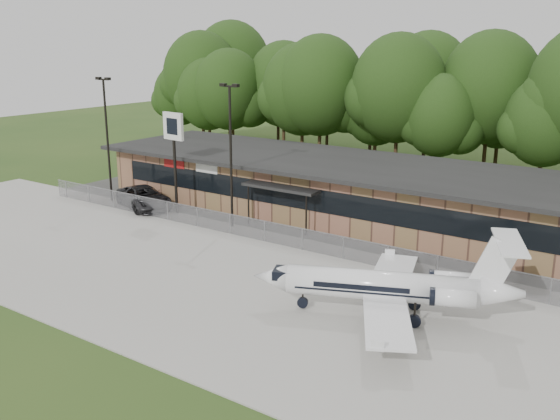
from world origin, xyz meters
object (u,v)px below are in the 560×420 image
Objects in this scene: business_jet at (391,288)px; pole_sign at (174,137)px; terminal at (344,188)px; suv at (144,198)px.

pole_sign is at bearing 137.67° from business_jet.
terminal is 5.21× the size of pole_sign.
terminal reaches higher than suv.
pole_sign reaches higher than suv.
business_jet reaches higher than suv.
business_jet reaches higher than terminal.
pole_sign is (3.35, 0.24, 5.15)m from suv.
business_jet is at bearing -53.68° from terminal.
pole_sign reaches higher than business_jet.
pole_sign is at bearing -64.13° from suv.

